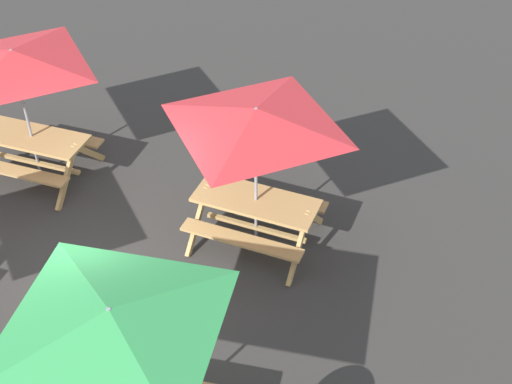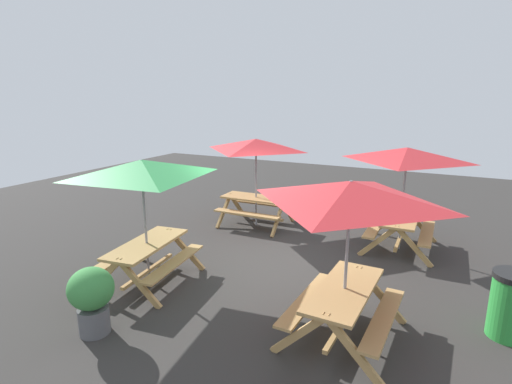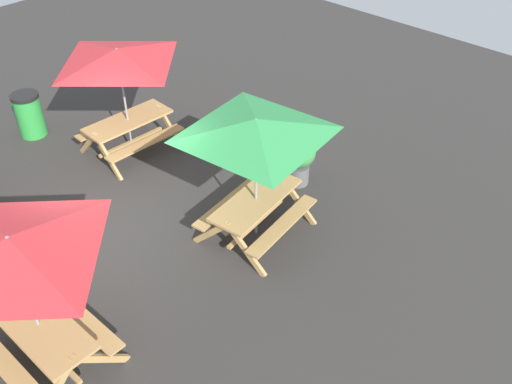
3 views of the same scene
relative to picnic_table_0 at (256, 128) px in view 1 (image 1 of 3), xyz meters
The scene contains 5 objects.
ground_plane 3.28m from the picnic_table_0, 135.49° to the right, with size 24.00×24.00×0.00m, color #33302D.
picnic_table_0 is the anchor object (origin of this frame).
picnic_table_2 3.69m from the picnic_table_0, 91.76° to the right, with size 2.81×2.81×2.34m.
picnic_table_3 3.94m from the picnic_table_0, behind, with size 2.02×2.02×2.34m.
trash_bin_green 2.81m from the picnic_table_0, 116.80° to the left, with size 0.59×0.59×0.98m.
Camera 1 is at (4.53, -5.53, 7.28)m, focal length 50.00 mm.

